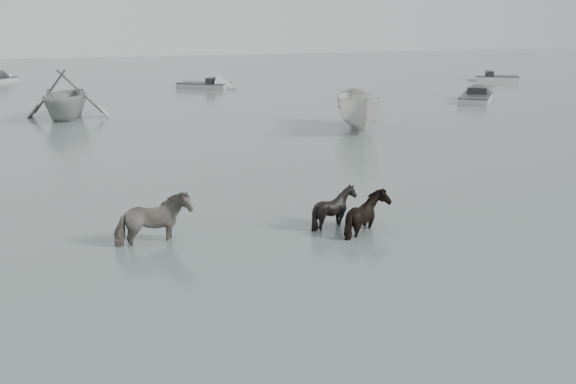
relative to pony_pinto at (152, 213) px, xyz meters
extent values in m
plane|color=#52615B|center=(3.03, -1.77, -0.70)|extent=(140.00, 140.00, 0.00)
imported|color=black|center=(0.00, 0.00, 0.00)|extent=(1.77, 1.04, 1.41)
imported|color=black|center=(4.85, -0.74, -0.05)|extent=(1.54, 1.64, 1.31)
imported|color=black|center=(4.27, -0.07, -0.11)|extent=(1.36, 1.30, 1.18)
imported|color=#9DA09E|center=(-2.13, 19.38, 0.56)|extent=(5.08, 5.58, 2.53)
imported|color=silver|center=(10.26, 12.23, 0.23)|extent=(3.05, 5.16, 1.87)
camera|label=1|loc=(-1.19, -13.70, 4.19)|focal=40.00mm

